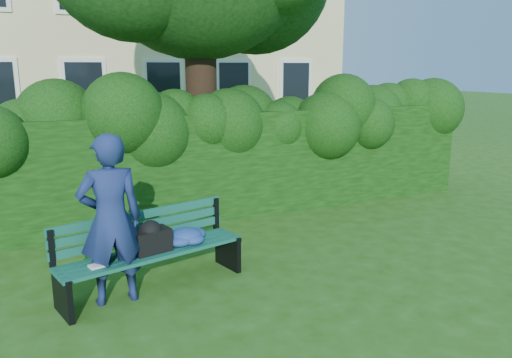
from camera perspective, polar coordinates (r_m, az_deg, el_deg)
name	(u,v)px	position (r m, az deg, el deg)	size (l,w,h in m)	color
ground	(274,254)	(7.02, 2.12, -8.57)	(80.00, 80.00, 0.00)	#254D0F
hedge	(217,163)	(8.71, -4.51, 1.78)	(10.00, 1.00, 1.80)	black
park_bench	(159,245)	(6.00, -11.08, -7.43)	(2.26, 1.03, 0.89)	#115543
man_reading	(111,220)	(5.59, -16.27, -4.50)	(0.69, 0.45, 1.88)	navy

